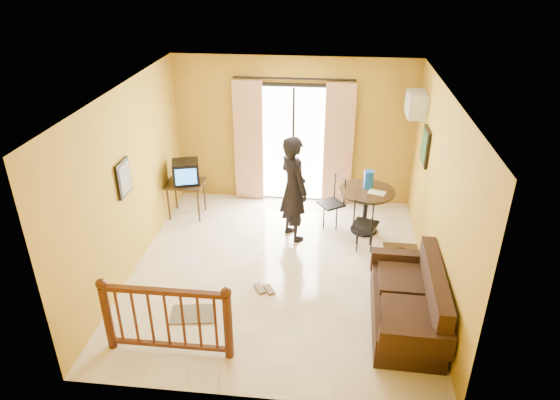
# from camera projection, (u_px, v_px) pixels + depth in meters

# --- Properties ---
(ground) EXTENTS (5.00, 5.00, 0.00)m
(ground) POSITION_uv_depth(u_px,v_px,m) (279.00, 269.00, 7.80)
(ground) COLOR beige
(ground) RESTS_ON ground
(room_shell) EXTENTS (5.00, 5.00, 5.00)m
(room_shell) POSITION_uv_depth(u_px,v_px,m) (279.00, 170.00, 7.03)
(room_shell) COLOR white
(room_shell) RESTS_ON ground
(balcony_door) EXTENTS (2.25, 0.14, 2.46)m
(balcony_door) POSITION_uv_depth(u_px,v_px,m) (293.00, 144.00, 9.42)
(balcony_door) COLOR black
(balcony_door) RESTS_ON ground
(tv_table) EXTENTS (0.67, 0.56, 0.67)m
(tv_table) POSITION_uv_depth(u_px,v_px,m) (186.00, 186.00, 9.13)
(tv_table) COLOR black
(tv_table) RESTS_ON ground
(television) EXTENTS (0.56, 0.53, 0.42)m
(television) POSITION_uv_depth(u_px,v_px,m) (186.00, 172.00, 8.99)
(television) COLOR black
(television) RESTS_ON tv_table
(picture_left) EXTENTS (0.05, 0.42, 0.52)m
(picture_left) POSITION_uv_depth(u_px,v_px,m) (124.00, 178.00, 7.14)
(picture_left) COLOR black
(picture_left) RESTS_ON room_shell
(dining_table) EXTENTS (0.96, 0.96, 0.80)m
(dining_table) POSITION_uv_depth(u_px,v_px,m) (366.00, 199.00, 8.58)
(dining_table) COLOR black
(dining_table) RESTS_ON ground
(water_jug) EXTENTS (0.17, 0.17, 0.31)m
(water_jug) POSITION_uv_depth(u_px,v_px,m) (369.00, 179.00, 8.52)
(water_jug) COLOR #124DB0
(water_jug) RESTS_ON dining_table
(serving_tray) EXTENTS (0.32, 0.26, 0.02)m
(serving_tray) POSITION_uv_depth(u_px,v_px,m) (377.00, 193.00, 8.40)
(serving_tray) COLOR beige
(serving_tray) RESTS_ON dining_table
(dining_chairs) EXTENTS (1.11, 1.21, 0.95)m
(dining_chairs) POSITION_uv_depth(u_px,v_px,m) (346.00, 236.00, 8.69)
(dining_chairs) COLOR black
(dining_chairs) RESTS_ON ground
(air_conditioner) EXTENTS (0.31, 0.60, 0.40)m
(air_conditioner) POSITION_uv_depth(u_px,v_px,m) (416.00, 104.00, 8.35)
(air_conditioner) COLOR silver
(air_conditioner) RESTS_ON room_shell
(botanical_print) EXTENTS (0.05, 0.50, 0.60)m
(botanical_print) POSITION_uv_depth(u_px,v_px,m) (425.00, 146.00, 7.99)
(botanical_print) COLOR black
(botanical_print) RESTS_ON room_shell
(coffee_table) EXTENTS (0.52, 0.94, 0.42)m
(coffee_table) POSITION_uv_depth(u_px,v_px,m) (402.00, 267.00, 7.37)
(coffee_table) COLOR black
(coffee_table) RESTS_ON ground
(bowl) EXTENTS (0.20, 0.20, 0.05)m
(bowl) POSITION_uv_depth(u_px,v_px,m) (402.00, 252.00, 7.44)
(bowl) COLOR brown
(bowl) RESTS_ON coffee_table
(sofa) EXTENTS (0.90, 1.86, 0.88)m
(sofa) POSITION_uv_depth(u_px,v_px,m) (411.00, 305.00, 6.52)
(sofa) COLOR black
(sofa) RESTS_ON ground
(standing_person) EXTENTS (0.75, 0.80, 1.84)m
(standing_person) POSITION_uv_depth(u_px,v_px,m) (294.00, 188.00, 8.29)
(standing_person) COLOR black
(standing_person) RESTS_ON ground
(stair_balustrade) EXTENTS (1.63, 0.13, 1.04)m
(stair_balustrade) POSITION_uv_depth(u_px,v_px,m) (166.00, 316.00, 5.98)
(stair_balustrade) COLOR #471E0F
(stair_balustrade) RESTS_ON ground
(doormat) EXTENTS (0.65, 0.48, 0.02)m
(doormat) POSITION_uv_depth(u_px,v_px,m) (193.00, 314.00, 6.84)
(doormat) COLOR #5F5B4C
(doormat) RESTS_ON ground
(sandals) EXTENTS (0.35, 0.27, 0.03)m
(sandals) POSITION_uv_depth(u_px,v_px,m) (264.00, 289.00, 7.33)
(sandals) COLOR brown
(sandals) RESTS_ON ground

